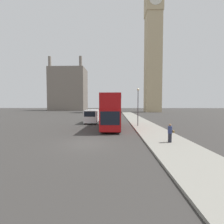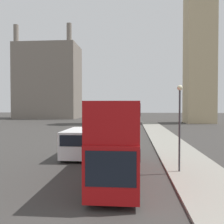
{
  "view_description": "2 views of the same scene",
  "coord_description": "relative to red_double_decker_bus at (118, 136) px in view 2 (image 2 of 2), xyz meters",
  "views": [
    {
      "loc": [
        2.53,
        -12.56,
        3.27
      ],
      "look_at": [
        1.89,
        10.04,
        2.21
      ],
      "focal_mm": 24.0,
      "sensor_mm": 36.0,
      "label": 1
    },
    {
      "loc": [
        2.76,
        -6.49,
        4.43
      ],
      "look_at": [
        0.66,
        18.65,
        3.79
      ],
      "focal_mm": 40.0,
      "sensor_mm": 36.0,
      "label": 2
    }
  ],
  "objects": [
    {
      "name": "parked_sedan",
      "position": [
        -4.52,
        26.06,
        -1.91
      ],
      "size": [
        1.87,
        4.33,
        1.46
      ],
      "color": "maroon",
      "rests_on": "ground_plane"
    },
    {
      "name": "red_double_decker_bus",
      "position": [
        0.0,
        0.0,
        0.0
      ],
      "size": [
        2.45,
        10.2,
        4.64
      ],
      "color": "#A80F11",
      "rests_on": "ground_plane"
    },
    {
      "name": "street_lamp",
      "position": [
        3.94,
        1.28,
        1.28
      ],
      "size": [
        0.36,
        0.36,
        5.62
      ],
      "color": "#38383D",
      "rests_on": "sidewalk_strip"
    },
    {
      "name": "building_block_distant",
      "position": [
        -28.65,
        70.41,
        10.23
      ],
      "size": [
        20.99,
        13.57,
        31.08
      ],
      "color": "slate",
      "rests_on": "ground_plane"
    },
    {
      "name": "white_van",
      "position": [
        -3.72,
        5.8,
        -1.3
      ],
      "size": [
        2.21,
        5.27,
        2.37
      ],
      "color": "white",
      "rests_on": "ground_plane"
    }
  ]
}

